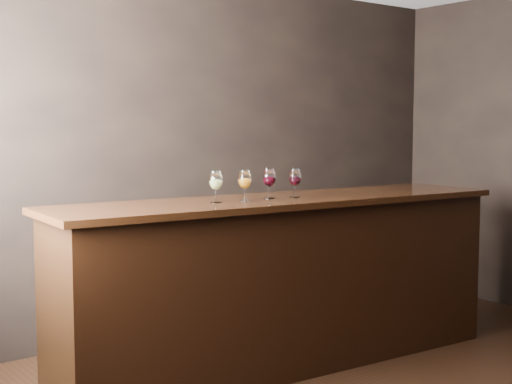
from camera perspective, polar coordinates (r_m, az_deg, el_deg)
room_shell at (r=4.02m, az=10.23°, el=7.82°), size 5.02×4.52×2.81m
bar_counter at (r=4.89m, az=2.22°, el=-7.40°), size 3.20×0.89×1.11m
bar_top at (r=4.79m, az=2.25°, el=-0.69°), size 3.31×0.97×0.04m
back_bar_shelf at (r=5.81m, az=-1.84°, el=-6.81°), size 2.27×0.40×0.82m
glass_white at (r=4.46m, az=-3.23°, el=0.87°), size 0.09×0.09×0.20m
glass_amber at (r=4.55m, az=-0.91°, el=0.96°), size 0.08×0.08×0.20m
glass_red_a at (r=4.70m, az=1.08°, el=1.11°), size 0.09×0.09×0.20m
glass_red_b at (r=4.80m, az=3.13°, el=1.12°), size 0.08×0.08×0.19m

